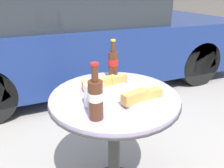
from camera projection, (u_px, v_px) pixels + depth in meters
bistro_table at (114, 119)px, 1.26m from camera, size 0.72×0.72×0.71m
cola_bottle_left at (113, 63)px, 1.39m from camera, size 0.06×0.06×0.25m
cola_bottle_right at (96, 98)px, 0.94m from camera, size 0.07×0.07×0.26m
drinking_glass at (91, 96)px, 1.06m from camera, size 0.07×0.07×0.12m
lunch_plate_near at (106, 84)px, 1.28m from camera, size 0.29×0.23×0.06m
lunch_plate_far at (142, 98)px, 1.12m from camera, size 0.23×0.21×0.07m
parked_car at (86, 38)px, 3.10m from camera, size 4.19×1.81×1.25m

